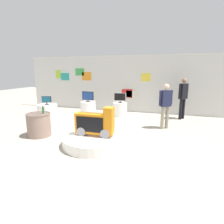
{
  "coord_description": "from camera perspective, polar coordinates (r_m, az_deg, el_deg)",
  "views": [
    {
      "loc": [
        2.33,
        -5.0,
        2.09
      ],
      "look_at": [
        0.66,
        0.37,
        0.84
      ],
      "focal_mm": 29.88,
      "sensor_mm": 36.0,
      "label": 1
    }
  ],
  "objects": [
    {
      "name": "ground_plane",
      "position": [
        5.9,
        -7.26,
        -8.28
      ],
      "size": [
        30.0,
        30.0,
        0.0
      ],
      "primitive_type": "plane",
      "color": "#A8A091"
    },
    {
      "name": "back_wall_display",
      "position": [
        9.67,
        3.26,
        8.62
      ],
      "size": [
        10.68,
        0.13,
        2.85
      ],
      "color": "silver",
      "rests_on": "ground"
    },
    {
      "name": "main_display_pedestal",
      "position": [
        5.43,
        -5.26,
        -8.56
      ],
      "size": [
        1.83,
        1.83,
        0.28
      ],
      "primitive_type": "cylinder",
      "color": "white",
      "rests_on": "ground"
    },
    {
      "name": "novelty_firetruck_tv",
      "position": [
        5.26,
        -5.19,
        -3.73
      ],
      "size": [
        1.1,
        0.35,
        0.84
      ],
      "color": "gray",
      "rests_on": "main_display_pedestal"
    },
    {
      "name": "display_pedestal_left_rear",
      "position": [
        8.72,
        -19.14,
        0.14
      ],
      "size": [
        0.86,
        0.86,
        0.63
      ],
      "primitive_type": "cylinder",
      "color": "white",
      "rests_on": "ground"
    },
    {
      "name": "tv_on_left_rear",
      "position": [
        8.63,
        -19.41,
        3.5
      ],
      "size": [
        0.4,
        0.19,
        0.37
      ],
      "color": "black",
      "rests_on": "display_pedestal_left_rear"
    },
    {
      "name": "display_pedestal_center_rear",
      "position": [
        8.72,
        2.48,
        0.84
      ],
      "size": [
        0.66,
        0.66,
        0.63
      ],
      "primitive_type": "cylinder",
      "color": "white",
      "rests_on": "ground"
    },
    {
      "name": "tv_on_center_rear",
      "position": [
        8.62,
        2.5,
        4.52
      ],
      "size": [
        0.55,
        0.19,
        0.45
      ],
      "color": "black",
      "rests_on": "display_pedestal_center_rear"
    },
    {
      "name": "display_pedestal_right_rear",
      "position": [
        9.06,
        -7.31,
        1.2
      ],
      "size": [
        0.73,
        0.73,
        0.63
      ],
      "primitive_type": "cylinder",
      "color": "white",
      "rests_on": "ground"
    },
    {
      "name": "tv_on_right_rear",
      "position": [
        8.96,
        -7.42,
        4.79
      ],
      "size": [
        0.59,
        0.23,
        0.48
      ],
      "color": "black",
      "rests_on": "display_pedestal_right_rear"
    },
    {
      "name": "side_table_round",
      "position": [
        6.5,
        -21.47,
        -3.58
      ],
      "size": [
        0.77,
        0.77,
        0.74
      ],
      "color": "gray",
      "rests_on": "ground"
    },
    {
      "name": "bottle_on_side_table",
      "position": [
        6.39,
        -20.29,
        0.58
      ],
      "size": [
        0.07,
        0.07,
        0.26
      ],
      "color": "#195926",
      "rests_on": "side_table_round"
    },
    {
      "name": "shopper_browsing_near_truck",
      "position": [
        6.96,
        16.07,
        2.7
      ],
      "size": [
        0.46,
        0.39,
        1.63
      ],
      "color": "gray",
      "rests_on": "ground"
    },
    {
      "name": "shopper_browsing_rear",
      "position": [
        8.59,
        20.92,
        4.77
      ],
      "size": [
        0.4,
        0.45,
        1.78
      ],
      "color": "black",
      "rests_on": "ground"
    }
  ]
}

